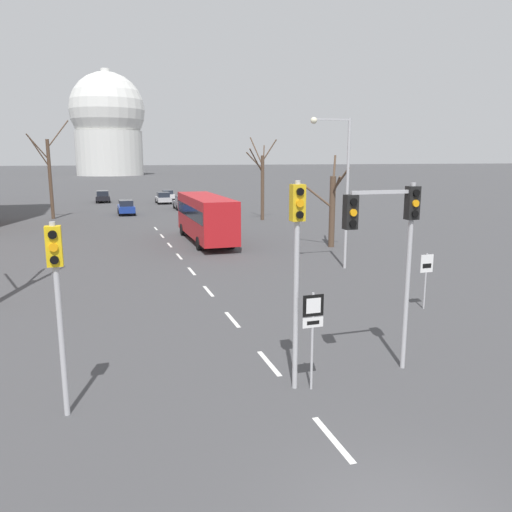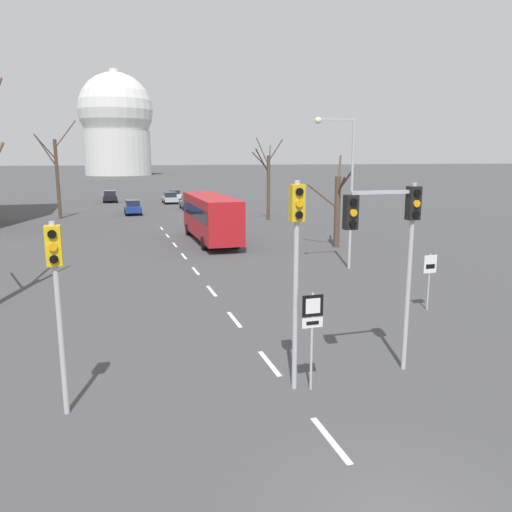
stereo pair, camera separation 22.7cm
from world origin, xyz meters
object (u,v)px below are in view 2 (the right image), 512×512
at_px(street_lamp_right, 345,178).
at_px(city_bus, 211,215).
at_px(sedan_far_right, 133,207).
at_px(sedan_near_left, 110,196).
at_px(traffic_signal_centre_tall, 296,248).
at_px(speed_limit_sign, 430,272).
at_px(traffic_signal_near_right, 392,231).
at_px(traffic_signal_near_left, 57,282).
at_px(route_sign_post, 312,324).
at_px(sedan_near_right, 188,203).
at_px(sedan_far_left, 170,198).
at_px(sedan_mid_centre, 174,195).

xyz_separation_m(street_lamp_right, city_bus, (-5.38, 11.43, -3.17)).
bearing_deg(city_bus, sedan_far_right, 102.81).
distance_m(street_lamp_right, sedan_near_left, 51.05).
relative_size(traffic_signal_centre_tall, speed_limit_sign, 2.40).
xyz_separation_m(traffic_signal_centre_tall, traffic_signal_near_right, (3.01, 0.26, 0.30)).
bearing_deg(traffic_signal_near_left, traffic_signal_near_right, -0.45).
distance_m(traffic_signal_near_right, sedan_near_left, 63.00).
distance_m(route_sign_post, sedan_near_right, 49.85).
height_order(sedan_near_right, sedan_far_right, sedan_near_right).
height_order(sedan_near_right, sedan_far_left, sedan_near_right).
bearing_deg(sedan_far_right, sedan_mid_centre, 68.75).
height_order(traffic_signal_near_left, sedan_far_right, traffic_signal_near_left).
xyz_separation_m(speed_limit_sign, street_lamp_right, (0.04, 8.16, 3.59)).
distance_m(sedan_near_left, sedan_far_left, 9.22).
height_order(street_lamp_right, sedan_near_left, street_lamp_right).
distance_m(traffic_signal_near_right, city_bus, 24.69).
relative_size(sedan_mid_centre, city_bus, 0.36).
bearing_deg(sedan_mid_centre, sedan_far_right, -111.25).
height_order(traffic_signal_near_right, speed_limit_sign, traffic_signal_near_right).
distance_m(route_sign_post, speed_limit_sign, 9.41).
bearing_deg(sedan_far_left, speed_limit_sign, -85.30).
relative_size(traffic_signal_near_left, speed_limit_sign, 2.03).
bearing_deg(traffic_signal_near_left, sedan_mid_centre, 80.12).
distance_m(traffic_signal_near_left, speed_limit_sign, 15.02).
bearing_deg(sedan_near_left, sedan_mid_centre, 6.48).
xyz_separation_m(route_sign_post, sedan_far_right, (-2.43, 45.89, -1.09)).
xyz_separation_m(sedan_near_right, city_bus, (-2.17, -24.56, 1.22)).
distance_m(speed_limit_sign, city_bus, 20.31).
distance_m(traffic_signal_near_right, route_sign_post, 3.56).
height_order(traffic_signal_near_left, sedan_mid_centre, traffic_signal_near_left).
bearing_deg(sedan_mid_centre, sedan_far_left, -103.36).
distance_m(traffic_signal_near_left, traffic_signal_near_right, 9.07).
relative_size(traffic_signal_centre_tall, traffic_signal_near_right, 1.02).
relative_size(street_lamp_right, sedan_far_right, 2.05).
distance_m(traffic_signal_near_left, street_lamp_right, 19.33).
bearing_deg(traffic_signal_near_right, sedan_far_left, 89.32).
bearing_deg(speed_limit_sign, sedan_near_right, 94.10).
xyz_separation_m(sedan_near_left, sedan_far_left, (8.03, -4.54, -0.05)).
relative_size(sedan_near_left, sedan_far_right, 1.07).
distance_m(traffic_signal_near_left, sedan_far_left, 58.74).
height_order(street_lamp_right, sedan_far_right, street_lamp_right).
distance_m(traffic_signal_centre_tall, street_lamp_right, 15.72).
bearing_deg(route_sign_post, sedan_near_right, 84.84).
height_order(speed_limit_sign, sedan_far_right, speed_limit_sign).
bearing_deg(city_bus, traffic_signal_near_left, -109.62).
bearing_deg(sedan_far_right, street_lamp_right, -72.59).
bearing_deg(traffic_signal_centre_tall, speed_limit_sign, 33.16).
height_order(speed_limit_sign, street_lamp_right, street_lamp_right).
xyz_separation_m(traffic_signal_near_left, city_bus, (8.74, 24.52, -1.37)).
bearing_deg(speed_limit_sign, traffic_signal_centre_tall, -146.84).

